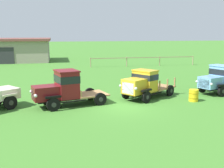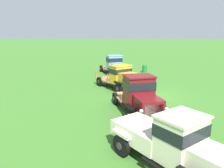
% 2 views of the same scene
% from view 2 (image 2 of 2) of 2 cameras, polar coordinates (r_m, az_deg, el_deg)
% --- Properties ---
extents(ground_plane, '(240.00, 240.00, 0.00)m').
position_cam_2_polar(ground_plane, '(16.37, 8.50, -3.22)').
color(ground_plane, '#3D7528').
extents(vintage_truck_foreground_near, '(4.68, 4.07, 2.13)m').
position_cam_2_polar(vintage_truck_foreground_near, '(7.90, 15.31, -14.33)').
color(vintage_truck_foreground_near, black).
rests_on(vintage_truck_foreground_near, ground).
extents(vintage_truck_second_in_line, '(5.07, 2.93, 2.29)m').
position_cam_2_polar(vintage_truck_second_in_line, '(12.44, 7.26, -2.96)').
color(vintage_truck_second_in_line, black).
rests_on(vintage_truck_second_in_line, ground).
extents(vintage_truck_midrow_center, '(4.68, 3.95, 2.04)m').
position_cam_2_polar(vintage_truck_midrow_center, '(17.74, 2.53, 1.82)').
color(vintage_truck_midrow_center, black).
rests_on(vintage_truck_midrow_center, ground).
extents(vintage_truck_far_side, '(4.96, 3.27, 2.16)m').
position_cam_2_polar(vintage_truck_far_side, '(23.91, 0.72, 4.94)').
color(vintage_truck_far_side, black).
rests_on(vintage_truck_far_side, ground).
extents(oil_drum_beside_row, '(0.57, 0.57, 0.86)m').
position_cam_2_polar(oil_drum_beside_row, '(25.69, 8.51, 3.93)').
color(oil_drum_beside_row, '#1E7F33').
rests_on(oil_drum_beside_row, ground).
extents(oil_drum_near_fence, '(0.66, 0.66, 0.81)m').
position_cam_2_polar(oil_drum_near_fence, '(21.03, 6.02, 1.78)').
color(oil_drum_near_fence, gold).
rests_on(oil_drum_near_fence, ground).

